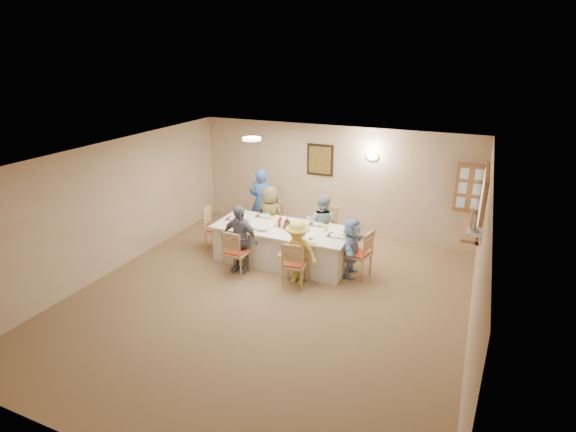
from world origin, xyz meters
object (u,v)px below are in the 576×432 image
at_px(dining_table, 283,245).
at_px(chair_right_end, 358,253).
at_px(chair_back_right, 324,230).
at_px(diner_front_right, 297,252).
at_px(diner_right_end, 351,247).
at_px(diner_back_right, 322,225).
at_px(caregiver, 261,202).
at_px(desk_fan, 474,223).
at_px(chair_left_end, 217,229).
at_px(diner_back_left, 270,216).
at_px(serving_hatch, 483,201).
at_px(chair_front_right, 295,263).
at_px(condiment_ketchup, 280,221).
at_px(chair_front_left, 237,251).
at_px(diner_front_left, 240,239).
at_px(chair_back_left, 273,223).

bearing_deg(dining_table, chair_right_end, 0.00).
height_order(chair_back_right, diner_front_right, diner_front_right).
bearing_deg(diner_right_end, chair_right_end, -91.77).
relative_size(diner_back_right, caregiver, 0.83).
relative_size(desk_fan, chair_left_end, 0.32).
distance_m(desk_fan, diner_back_left, 4.30).
bearing_deg(diner_front_right, dining_table, 130.41).
distance_m(serving_hatch, chair_front_right, 3.58).
xyz_separation_m(chair_left_end, condiment_ketchup, (1.51, -0.01, 0.41)).
height_order(chair_back_right, chair_left_end, chair_back_right).
relative_size(dining_table, diner_back_right, 2.10).
bearing_deg(chair_front_right, chair_front_left, -8.00).
height_order(chair_right_end, diner_right_end, diner_right_end).
relative_size(desk_fan, diner_back_left, 0.22).
bearing_deg(caregiver, diner_front_left, 90.30).
xyz_separation_m(desk_fan, diner_front_right, (-2.86, -0.24, -0.94)).
bearing_deg(chair_front_right, condiment_ketchup, -58.83).
relative_size(chair_right_end, diner_back_left, 0.71).
bearing_deg(diner_front_left, chair_right_end, 21.81).
bearing_deg(diner_front_left, diner_back_left, 94.26).
height_order(chair_back_left, diner_right_end, diner_right_end).
xyz_separation_m(desk_fan, chair_back_right, (-2.86, 1.24, -1.06)).
relative_size(chair_front_left, chair_left_end, 0.97).
distance_m(dining_table, diner_back_right, 0.95).
relative_size(chair_back_right, chair_left_end, 1.04).
bearing_deg(chair_back_left, chair_left_end, -133.78).
distance_m(dining_table, diner_front_left, 0.95).
relative_size(dining_table, condiment_ketchup, 11.25).
height_order(dining_table, chair_front_right, chair_front_right).
distance_m(desk_fan, chair_left_end, 5.14).
distance_m(chair_right_end, caregiver, 2.86).
distance_m(serving_hatch, caregiver, 4.68).
bearing_deg(diner_back_left, diner_back_right, -175.43).
relative_size(dining_table, chair_back_right, 2.78).
xyz_separation_m(serving_hatch, chair_back_right, (-2.97, -0.11, -1.01)).
bearing_deg(chair_left_end, diner_right_end, -101.00).
bearing_deg(caregiver, chair_right_end, 142.62).
xyz_separation_m(chair_back_left, diner_right_end, (2.02, -0.80, 0.11)).
bearing_deg(chair_right_end, chair_back_left, -98.75).
bearing_deg(dining_table, caregiver, 132.40).
bearing_deg(chair_right_end, diner_back_right, -113.93).
xyz_separation_m(diner_back_left, diner_front_left, (0.00, -1.36, 0.00)).
xyz_separation_m(chair_front_left, diner_back_right, (1.20, 1.48, 0.20)).
xyz_separation_m(serving_hatch, diner_right_end, (-2.15, -0.91, -0.92)).
height_order(chair_back_left, diner_back_right, diner_back_right).
relative_size(diner_back_left, condiment_ketchup, 5.51).
distance_m(desk_fan, chair_right_end, 2.23).
relative_size(diner_front_right, caregiver, 0.78).
height_order(dining_table, condiment_ketchup, condiment_ketchup).
bearing_deg(diner_back_right, condiment_ketchup, 55.04).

